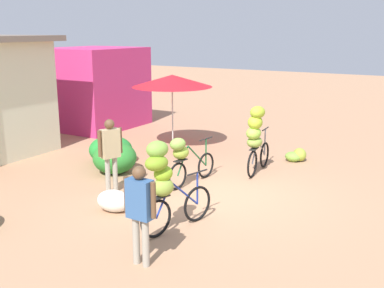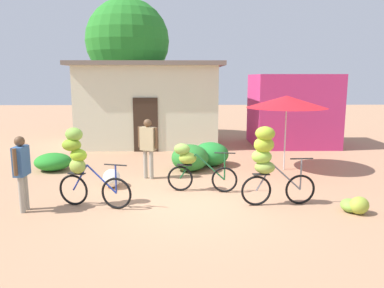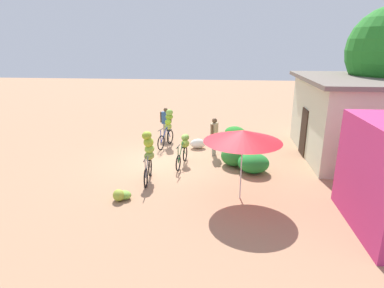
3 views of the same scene
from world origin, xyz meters
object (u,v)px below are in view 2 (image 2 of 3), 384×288
object	(u,v)px
shop_pink	(292,110)
produce_sack	(112,178)
building_low	(149,103)
market_umbrella	(287,102)
bicycle_center_loaded	(267,159)
bicycle_near_pile	(191,163)
bicycle_leftmost	(81,161)
banana_pile_on_ground	(355,205)
person_bystander	(21,166)
tree_behind_building	(128,42)
person_vendor	(148,143)

from	to	relation	value
shop_pink	produce_sack	distance (m)	8.67
building_low	market_umbrella	world-z (taller)	building_low
market_umbrella	bicycle_center_loaded	world-z (taller)	market_umbrella
shop_pink	bicycle_near_pile	distance (m)	7.64
bicycle_leftmost	banana_pile_on_ground	distance (m)	5.74
market_umbrella	banana_pile_on_ground	distance (m)	4.14
bicycle_leftmost	person_bystander	xyz separation A→B (m)	(-1.11, -0.29, -0.03)
bicycle_leftmost	person_bystander	size ratio (longest dim) A/B	1.08
person_bystander	tree_behind_building	bearing A→B (deg)	85.59
banana_pile_on_ground	bicycle_near_pile	bearing A→B (deg)	154.77
building_low	shop_pink	distance (m)	5.81
building_low	person_vendor	size ratio (longest dim) A/B	3.59
market_umbrella	bicycle_leftmost	bearing A→B (deg)	-148.66
shop_pink	person_bystander	world-z (taller)	shop_pink
market_umbrella	banana_pile_on_ground	xyz separation A→B (m)	(0.50, -3.66, -1.87)
market_umbrella	bicycle_leftmost	distance (m)	6.14
produce_sack	shop_pink	bearing A→B (deg)	43.82
bicycle_near_pile	bicycle_leftmost	bearing A→B (deg)	-156.19
bicycle_leftmost	banana_pile_on_ground	bearing A→B (deg)	-5.23
bicycle_center_loaded	person_bystander	xyz separation A→B (m)	(-5.05, -0.27, -0.07)
bicycle_near_pile	person_bystander	size ratio (longest dim) A/B	1.07
market_umbrella	person_bystander	bearing A→B (deg)	-151.28
person_vendor	person_bystander	xyz separation A→B (m)	(-2.31, -2.49, -0.04)
tree_behind_building	bicycle_near_pile	distance (m)	9.62
shop_pink	bicycle_leftmost	bearing A→B (deg)	-131.54
bicycle_leftmost	bicycle_near_pile	bearing A→B (deg)	23.81
shop_pink	produce_sack	world-z (taller)	shop_pink
person_vendor	shop_pink	bearing A→B (deg)	44.15
person_bystander	bicycle_center_loaded	bearing A→B (deg)	3.08
tree_behind_building	bicycle_leftmost	size ratio (longest dim) A/B	3.65
bicycle_near_pile	bicycle_center_loaded	size ratio (longest dim) A/B	0.98
bicycle_near_pile	produce_sack	distance (m)	2.10
bicycle_center_loaded	produce_sack	size ratio (longest dim) A/B	2.46
bicycle_leftmost	produce_sack	distance (m)	1.67
bicycle_center_loaded	building_low	bearing A→B (deg)	112.71
person_vendor	banana_pile_on_ground	bearing A→B (deg)	-31.38
bicycle_near_pile	produce_sack	size ratio (longest dim) A/B	2.41
bicycle_near_pile	banana_pile_on_ground	xyz separation A→B (m)	(3.31, -1.56, -0.54)
person_bystander	banana_pile_on_ground	bearing A→B (deg)	-1.90
person_vendor	bicycle_center_loaded	bearing A→B (deg)	-39.05
tree_behind_building	produce_sack	bearing A→B (deg)	-85.06
market_umbrella	person_bystander	size ratio (longest dim) A/B	1.50
bicycle_leftmost	produce_sack	bearing A→B (deg)	76.44
building_low	bicycle_near_pile	world-z (taller)	building_low
tree_behind_building	produce_sack	xyz separation A→B (m)	(0.70, -8.10, -4.08)
shop_pink	tree_behind_building	distance (m)	7.78
building_low	tree_behind_building	distance (m)	3.44
building_low	produce_sack	world-z (taller)	building_low
shop_pink	bicycle_center_loaded	distance (m)	7.86
building_low	shop_pink	bearing A→B (deg)	-2.21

